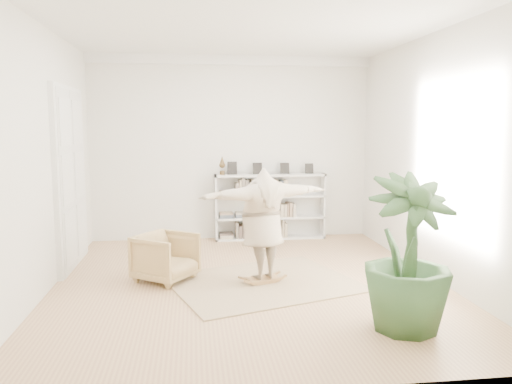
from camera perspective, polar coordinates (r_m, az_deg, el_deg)
floor at (r=7.30m, az=-0.85°, el=-10.34°), size 6.00×6.00×0.00m
room_shell at (r=9.96m, az=-2.85°, el=14.83°), size 6.00×6.00×6.00m
doors at (r=8.47m, az=-20.41°, el=1.36°), size 0.09×1.78×2.92m
bookshelf at (r=9.97m, az=1.58°, el=-1.75°), size 2.20×0.35×1.64m
armchair at (r=7.42m, az=-10.28°, el=-7.34°), size 1.06×1.05×0.70m
rug at (r=7.28m, az=0.76°, el=-10.31°), size 3.00×2.69×0.02m
rocker_board at (r=7.26m, az=0.76°, el=-9.90°), size 0.52×0.40×0.10m
person at (r=7.05m, az=0.77°, el=-3.35°), size 2.01×1.11×1.58m
houseplant at (r=5.71m, az=16.93°, el=-6.71°), size 1.12×1.12×1.73m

